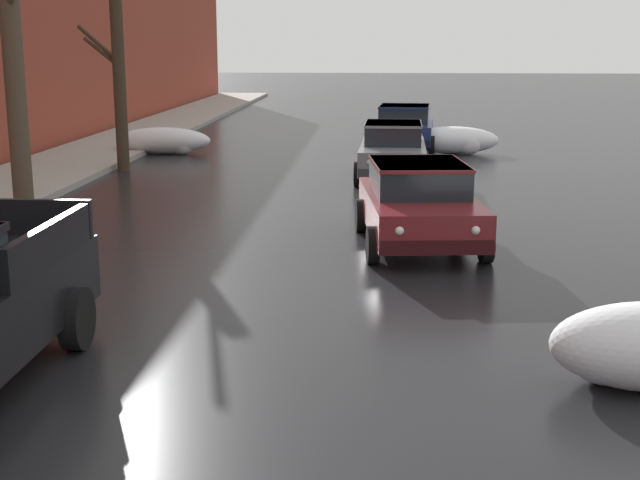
% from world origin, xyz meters
% --- Properties ---
extents(snow_bank_near_corner_left, '(2.98, 1.08, 0.82)m').
position_xyz_m(snow_bank_near_corner_left, '(-4.50, 27.49, 0.40)').
color(snow_bank_near_corner_left, white).
rests_on(snow_bank_near_corner_left, ground).
extents(snow_bank_along_left_kerb, '(2.86, 1.11, 0.84)m').
position_xyz_m(snow_bank_along_left_kerb, '(4.51, 28.12, 0.41)').
color(snow_bank_along_left_kerb, white).
rests_on(snow_bank_along_left_kerb, ground).
extents(bare_tree_mid_block, '(2.38, 2.19, 6.95)m').
position_xyz_m(bare_tree_mid_block, '(-4.77, 16.93, 3.64)').
color(bare_tree_mid_block, '#4C3D2D').
rests_on(bare_tree_mid_block, ground).
extents(bare_tree_far_down_block, '(1.65, 2.95, 5.96)m').
position_xyz_m(bare_tree_far_down_block, '(-4.81, 23.83, 2.96)').
color(bare_tree_far_down_block, '#382B1E').
rests_on(bare_tree_far_down_block, ground).
extents(sedan_maroon_parked_kerbside_close, '(2.26, 4.04, 1.42)m').
position_xyz_m(sedan_maroon_parked_kerbside_close, '(2.81, 15.35, 0.75)').
color(sedan_maroon_parked_kerbside_close, maroon).
rests_on(sedan_maroon_parked_kerbside_close, ground).
extents(sedan_grey_parked_kerbside_mid, '(1.91, 3.98, 1.42)m').
position_xyz_m(sedan_grey_parked_kerbside_mid, '(2.49, 22.83, 0.75)').
color(sedan_grey_parked_kerbside_mid, slate).
rests_on(sedan_grey_parked_kerbside_mid, ground).
extents(sedan_darkblue_parked_far_down_block, '(2.24, 3.99, 1.42)m').
position_xyz_m(sedan_darkblue_parked_far_down_block, '(2.95, 29.05, 0.75)').
color(sedan_darkblue_parked_far_down_block, navy).
rests_on(sedan_darkblue_parked_far_down_block, ground).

